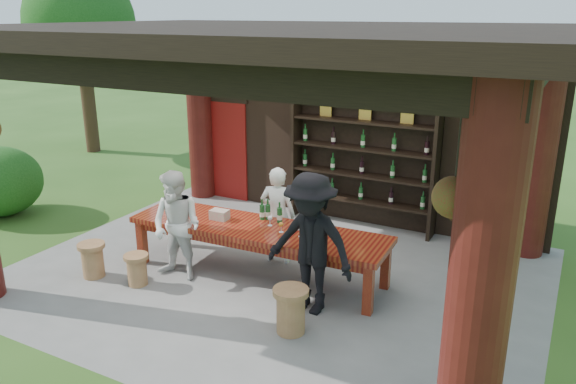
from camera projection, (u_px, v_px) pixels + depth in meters
The scene contains 15 objects.
ground at pixel (275, 274), 8.22m from camera, with size 90.00×90.00×0.00m, color #2D5119.
pavilion at pixel (288, 125), 7.93m from camera, with size 7.50×6.00×3.60m.
wine_shelf at pixel (362, 163), 9.75m from camera, with size 2.61×0.40×2.30m.
tasting_table at pixel (258, 234), 8.01m from camera, with size 3.85×1.15×0.75m.
stool_near_left at pixel (137, 269), 7.83m from camera, with size 0.34×0.34×0.45m.
stool_near_right at pixel (291, 309), 6.65m from camera, with size 0.43×0.43×0.57m.
stool_far_left at pixel (93, 259), 8.07m from camera, with size 0.39×0.39×0.51m.
host at pixel (278, 215), 8.44m from camera, with size 0.55×0.36×1.49m, color silver.
guest_woman at pixel (177, 226), 7.88m from camera, with size 0.77×0.60×1.58m, color silver.
guest_man at pixel (310, 244), 6.96m from camera, with size 1.18×0.68×1.83m, color black.
table_bottles at pixel (270, 210), 8.17m from camera, with size 0.37×0.13×0.31m.
table_glasses at pixel (295, 227), 7.77m from camera, with size 0.90×0.28×0.15m.
napkin_basket at pixel (220, 215), 8.24m from camera, with size 0.26×0.18×0.14m, color #BF6672.
shrubs at pixel (532, 269), 7.12m from camera, with size 15.36×7.72×1.36m.
trees at pixel (568, 37), 6.88m from camera, with size 20.67×11.04×4.80m.
Camera 1 is at (3.66, -6.49, 3.67)m, focal length 35.00 mm.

